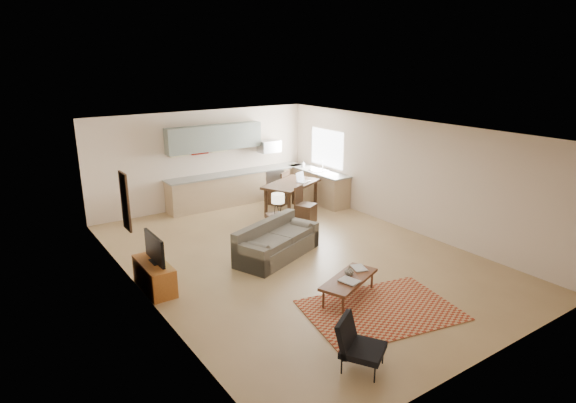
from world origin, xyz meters
TOP-DOWN VIEW (x-y plane):
  - room at (0.00, 0.00)m, footprint 9.00×9.00m
  - kitchen_counter_back at (0.90, 4.18)m, footprint 4.26×0.64m
  - kitchen_counter_right at (2.93, 3.00)m, footprint 0.64×2.26m
  - kitchen_range at (2.00, 4.18)m, footprint 0.62×0.62m
  - kitchen_microwave at (2.00, 4.20)m, footprint 0.62×0.40m
  - upper_cabinets at (0.30, 4.33)m, footprint 2.80×0.34m
  - window_right at (3.23, 3.00)m, footprint 0.02×1.40m
  - wall_art_left at (-3.21, 0.90)m, footprint 0.06×0.42m
  - triptych at (-0.10, 4.47)m, footprint 1.70×0.04m
  - rug at (-0.16, -2.69)m, footprint 2.77×2.18m
  - sofa at (-0.34, 0.21)m, footprint 2.33×1.64m
  - coffee_table at (-0.31, -2.05)m, footprint 1.40×0.96m
  - book_a at (-0.54, -2.19)m, footprint 0.40×0.45m
  - book_b at (-0.02, -1.82)m, footprint 0.42×0.45m
  - vase at (-0.24, -1.96)m, footprint 0.24×0.24m
  - armchair at (-1.50, -3.67)m, footprint 0.87×0.87m
  - tv_credenza at (-3.01, 0.23)m, footprint 0.44×1.14m
  - tv at (-2.97, 0.23)m, footprint 0.09×0.88m
  - console_table at (0.25, 1.07)m, footprint 0.60×0.48m
  - table_lamp at (0.25, 1.07)m, footprint 0.36×0.36m
  - dining_table at (1.65, 2.53)m, footprint 1.91×1.56m
  - dining_chair_near at (1.49, 1.67)m, footprint 0.62×0.63m
  - dining_chair_far at (1.80, 3.39)m, footprint 0.64×0.65m
  - laptop at (1.98, 2.42)m, footprint 0.43×0.38m
  - soap_bottle at (2.83, 3.61)m, footprint 0.10×0.10m

SIDE VIEW (x-z plane):
  - rug at x=-0.16m, z-range 0.00..0.02m
  - coffee_table at x=-0.31m, z-range 0.00..0.39m
  - tv_credenza at x=-3.01m, z-range 0.00..0.53m
  - console_table at x=0.25m, z-range 0.00..0.62m
  - armchair at x=-1.50m, z-range 0.00..0.72m
  - sofa at x=-0.34m, z-range 0.00..0.74m
  - book_b at x=-0.02m, z-range 0.39..0.41m
  - book_a at x=-0.54m, z-range 0.39..0.42m
  - dining_table at x=1.65m, z-range 0.00..0.84m
  - kitchen_range at x=2.00m, z-range 0.00..0.90m
  - kitchen_counter_back at x=0.90m, z-range 0.00..0.92m
  - kitchen_counter_right at x=2.93m, z-range 0.00..0.92m
  - dining_chair_near at x=1.49m, z-range 0.00..0.95m
  - vase at x=-0.24m, z-range 0.39..0.56m
  - dining_chair_far at x=1.80m, z-range 0.00..0.98m
  - tv at x=-2.97m, z-range 0.53..1.06m
  - table_lamp at x=0.25m, z-range 0.62..1.12m
  - laptop at x=1.98m, z-range 0.84..1.11m
  - soap_bottle at x=2.83m, z-range 0.92..1.11m
  - room at x=0.00m, z-range -3.15..5.85m
  - kitchen_microwave at x=2.00m, z-range 1.38..1.73m
  - window_right at x=3.23m, z-range 1.02..2.08m
  - wall_art_left at x=-3.21m, z-range 1.00..2.10m
  - triptych at x=-0.10m, z-range 1.50..2.00m
  - upper_cabinets at x=0.30m, z-range 1.60..2.30m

